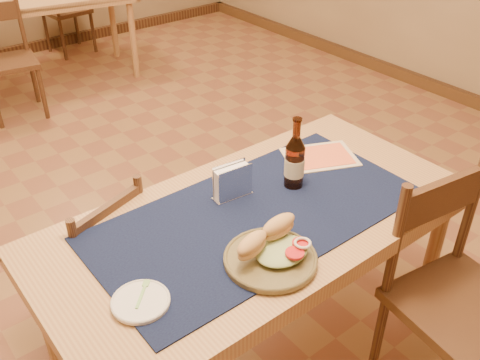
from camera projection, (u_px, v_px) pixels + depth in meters
main_table at (257, 233)px, 1.97m from camera, size 1.60×0.80×0.75m
placemat at (257, 214)px, 1.92m from camera, size 1.20×0.60×0.01m
baseboard at (158, 248)px, 2.83m from camera, size 6.00×7.00×0.10m
back_table at (41, 5)px, 4.49m from camera, size 1.60×0.99×0.75m
chair_main_far at (96, 265)px, 2.18m from camera, size 0.48×0.48×0.82m
chair_main_near at (455, 296)px, 1.94m from camera, size 0.50×0.50×0.95m
chair_back_near at (7, 58)px, 4.05m from camera, size 0.46×0.46×0.87m
chair_back_far at (68, 9)px, 5.19m from camera, size 0.42×0.42×0.84m
sandwich_plate at (272, 252)px, 1.70m from camera, size 0.30×0.30×0.12m
side_plate at (141, 301)px, 1.56m from camera, size 0.17×0.17×0.01m
fork at (143, 291)px, 1.58m from camera, size 0.09×0.09×0.00m
beer_bottle at (295, 162)px, 2.02m from camera, size 0.08×0.08×0.29m
napkin_holder at (232, 182)px, 1.98m from camera, size 0.16×0.07×0.13m
menu_card at (320, 157)px, 2.25m from camera, size 0.36×0.32×0.01m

